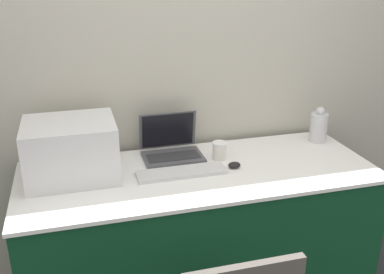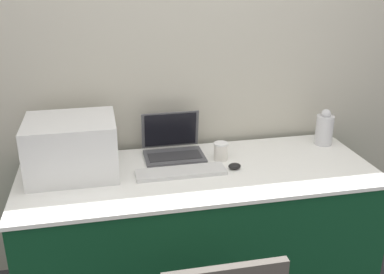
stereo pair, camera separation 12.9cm
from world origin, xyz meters
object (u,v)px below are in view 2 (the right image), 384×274
at_px(printer, 72,145).
at_px(metal_pitcher, 324,129).
at_px(mouse, 235,166).
at_px(external_keyboard, 181,172).
at_px(laptop_left, 173,147).
at_px(coffee_cup, 221,151).

distance_m(printer, metal_pitcher, 1.47).
bearing_deg(printer, metal_pitcher, 4.00).
distance_m(mouse, metal_pitcher, 0.68).
distance_m(printer, external_keyboard, 0.58).
xyz_separation_m(printer, laptop_left, (0.54, 0.12, -0.11)).
xyz_separation_m(laptop_left, mouse, (0.29, -0.25, -0.04)).
relative_size(coffee_cup, metal_pitcher, 0.45).
bearing_deg(coffee_cup, mouse, -73.36).
relative_size(printer, metal_pitcher, 2.04).
bearing_deg(metal_pitcher, printer, -176.00).
bearing_deg(metal_pitcher, laptop_left, 178.63).
height_order(external_keyboard, coffee_cup, coffee_cup).
relative_size(mouse, metal_pitcher, 0.31).
bearing_deg(mouse, laptop_left, 139.19).
xyz_separation_m(external_keyboard, coffee_cup, (0.25, 0.13, 0.04)).
bearing_deg(printer, external_keyboard, -12.94).
xyz_separation_m(coffee_cup, metal_pitcher, (0.67, 0.10, 0.05)).
xyz_separation_m(mouse, metal_pitcher, (0.63, 0.23, 0.08)).
bearing_deg(mouse, external_keyboard, 179.86).
bearing_deg(laptop_left, printer, -167.12).
height_order(printer, coffee_cup, printer).
distance_m(coffee_cup, mouse, 0.14).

